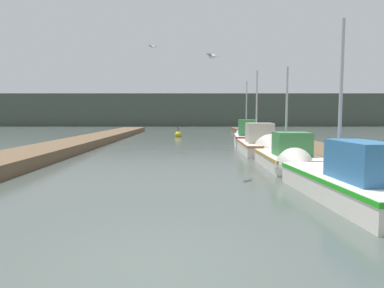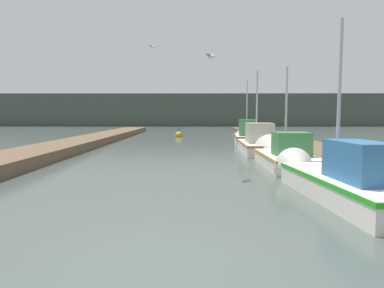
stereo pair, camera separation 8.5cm
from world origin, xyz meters
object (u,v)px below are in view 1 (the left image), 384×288
(mooring_piling_0, at_px, (296,147))
(seagull_1, at_px, (153,47))
(fishing_boat_3, at_px, (246,137))
(mooring_piling_2, at_px, (268,135))
(fishing_boat_0, at_px, (336,178))
(fishing_boat_1, at_px, (283,155))
(channel_buoy, at_px, (178,135))
(fishing_boat_2, at_px, (256,143))
(seagull_lead, at_px, (212,56))
(mooring_piling_3, at_px, (265,136))

(mooring_piling_0, distance_m, seagull_1, 9.05)
(fishing_boat_3, height_order, mooring_piling_0, fishing_boat_3)
(mooring_piling_2, bearing_deg, mooring_piling_0, -91.67)
(fishing_boat_0, bearing_deg, seagull_1, 113.61)
(fishing_boat_1, height_order, channel_buoy, fishing_boat_1)
(fishing_boat_1, relative_size, fishing_boat_2, 0.82)
(mooring_piling_2, relative_size, seagull_lead, 2.52)
(channel_buoy, bearing_deg, seagull_1, -94.24)
(seagull_1, bearing_deg, seagull_lead, -116.21)
(fishing_boat_1, distance_m, mooring_piling_2, 8.20)
(mooring_piling_2, bearing_deg, fishing_boat_0, -95.73)
(mooring_piling_0, distance_m, mooring_piling_3, 6.71)
(mooring_piling_2, distance_m, channel_buoy, 10.54)
(fishing_boat_3, bearing_deg, channel_buoy, 125.78)
(fishing_boat_0, bearing_deg, mooring_piling_0, 76.21)
(fishing_boat_1, relative_size, seagull_1, 10.13)
(fishing_boat_2, xyz_separation_m, mooring_piling_0, (1.22, -3.10, 0.08))
(fishing_boat_1, xyz_separation_m, mooring_piling_2, (1.22, 8.10, 0.30))
(fishing_boat_3, relative_size, channel_buoy, 4.35)
(mooring_piling_3, bearing_deg, channel_buoy, 125.24)
(mooring_piling_2, relative_size, mooring_piling_3, 1.20)
(fishing_boat_0, xyz_separation_m, seagull_1, (-5.52, 10.40, 5.10))
(fishing_boat_1, xyz_separation_m, fishing_boat_3, (-0.08, 8.71, 0.14))
(mooring_piling_0, height_order, mooring_piling_2, mooring_piling_2)
(fishing_boat_3, xyz_separation_m, mooring_piling_3, (1.18, -0.27, 0.05))
(channel_buoy, distance_m, seagull_1, 12.70)
(fishing_boat_3, relative_size, mooring_piling_3, 4.31)
(mooring_piling_2, bearing_deg, mooring_piling_3, 109.59)
(fishing_boat_1, xyz_separation_m, fishing_boat_2, (-0.19, 4.83, 0.07))
(fishing_boat_0, bearing_deg, mooring_piling_2, 79.93)
(mooring_piling_2, height_order, seagull_1, seagull_1)
(fishing_boat_1, bearing_deg, fishing_boat_3, 90.95)
(fishing_boat_1, distance_m, mooring_piling_0, 2.02)
(seagull_lead, bearing_deg, fishing_boat_1, 161.62)
(fishing_boat_3, relative_size, seagull_1, 10.17)
(mooring_piling_0, height_order, seagull_lead, seagull_lead)
(mooring_piling_2, xyz_separation_m, channel_buoy, (-6.00, 8.65, -0.51))
(seagull_1, bearing_deg, fishing_boat_1, -88.27)
(fishing_boat_3, bearing_deg, seagull_1, -142.69)
(fishing_boat_3, distance_m, channel_buoy, 9.32)
(fishing_boat_1, xyz_separation_m, seagull_lead, (-2.94, -2.57, 3.36))
(fishing_boat_0, xyz_separation_m, seagull_lead, (-2.83, 2.56, 3.30))
(fishing_boat_2, xyz_separation_m, seagull_1, (-5.44, 0.44, 5.08))
(fishing_boat_1, bearing_deg, mooring_piling_3, 82.99)
(fishing_boat_1, xyz_separation_m, seagull_1, (-5.63, 5.27, 5.16))
(fishing_boat_1, bearing_deg, fishing_boat_2, 92.64)
(seagull_lead, bearing_deg, fishing_boat_0, 78.31)
(fishing_boat_0, xyz_separation_m, mooring_piling_0, (1.14, 6.86, 0.10))
(mooring_piling_2, height_order, channel_buoy, mooring_piling_2)
(fishing_boat_2, bearing_deg, seagull_lead, -108.73)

